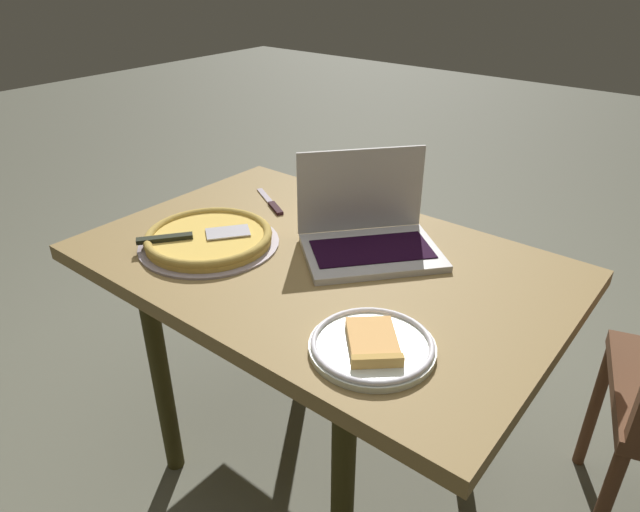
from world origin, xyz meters
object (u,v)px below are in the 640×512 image
pizza_plate (372,345)px  table_knife (272,204)px  pizza_tray (209,238)px  laptop (368,231)px  dining_table (320,282)px

pizza_plate → table_knife: pizza_plate is taller
pizza_plate → pizza_tray: bearing=-9.8°
pizza_plate → table_knife: size_ratio=1.27×
pizza_plate → pizza_tray: size_ratio=0.68×
table_knife → pizza_plate: bearing=148.1°
laptop → pizza_tray: (0.35, 0.25, -0.03)m
pizza_plate → laptop: bearing=-54.3°
laptop → pizza_tray: laptop is taller
table_knife → laptop: bearing=172.4°
dining_table → pizza_tray: bearing=24.8°
dining_table → laptop: (-0.07, -0.12, 0.12)m
table_knife → pizza_tray: bearing=99.8°
laptop → pizza_plate: laptop is taller
pizza_plate → pizza_tray: pizza_tray is taller
pizza_tray → table_knife: size_ratio=1.88×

